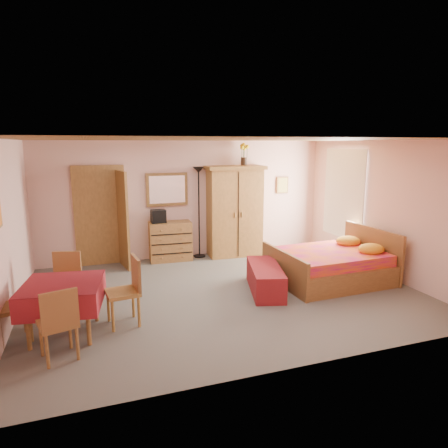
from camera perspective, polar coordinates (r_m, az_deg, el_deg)
name	(u,v)px	position (r m, az deg, el deg)	size (l,w,h in m)	color
floor	(224,293)	(7.01, 0.03, -9.77)	(6.50, 6.50, 0.00)	slate
ceiling	(224,139)	(6.54, 0.04, 12.00)	(6.50, 6.50, 0.00)	brown
wall_back	(188,200)	(9.02, -5.21, 3.50)	(6.50, 0.10, 2.60)	beige
wall_front	(300,259)	(4.43, 10.77, -4.95)	(6.50, 0.10, 2.60)	beige
wall_left	(6,233)	(6.39, -28.68, -1.13)	(0.10, 5.00, 2.60)	beige
wall_right	(383,209)	(8.29, 21.77, 2.04)	(0.10, 5.00, 2.60)	beige
doorway	(100,217)	(8.78, -17.25, 1.00)	(1.06, 0.12, 2.15)	#9E6B35
window	(344,194)	(9.18, 16.77, 4.15)	(0.08, 1.40, 1.95)	white
picture_back	(282,185)	(9.79, 8.33, 5.53)	(0.30, 0.04, 0.40)	#D8BF59
chest_of_drawers	(170,241)	(8.85, -7.66, -2.46)	(0.91, 0.45, 0.86)	#986533
wall_mirror	(167,189)	(8.85, -8.13, 4.92)	(0.91, 0.05, 0.72)	white
stereo	(158,216)	(8.69, -9.36, 1.09)	(0.30, 0.22, 0.28)	black
floor_lamp	(199,213)	(8.92, -3.60, 1.62)	(0.26, 0.26, 2.04)	black
wardrobe	(235,211)	(9.06, 1.51, 1.83)	(1.31, 0.67, 2.05)	#AC773A
sunflower_vase	(244,154)	(9.11, 2.86, 9.92)	(0.20, 0.20, 0.50)	yellow
bed	(330,256)	(7.71, 14.87, -4.50)	(2.04, 1.60, 0.94)	#BE125D
bench	(265,279)	(7.05, 5.90, -7.76)	(0.50, 1.35, 0.45)	maroon
dining_table	(64,309)	(5.86, -21.88, -11.19)	(0.99, 0.99, 0.73)	maroon
chair_south	(58,323)	(5.24, -22.69, -12.87)	(0.41, 0.41, 0.91)	#976333
chair_north	(65,284)	(6.53, -21.79, -7.97)	(0.42, 0.42, 0.92)	#AF713B
chair_west	(11,307)	(5.92, -28.13, -10.36)	(0.43, 0.43, 0.95)	olive
chair_east	(123,292)	(5.87, -14.29, -9.36)	(0.44, 0.44, 0.97)	#AE7C3B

